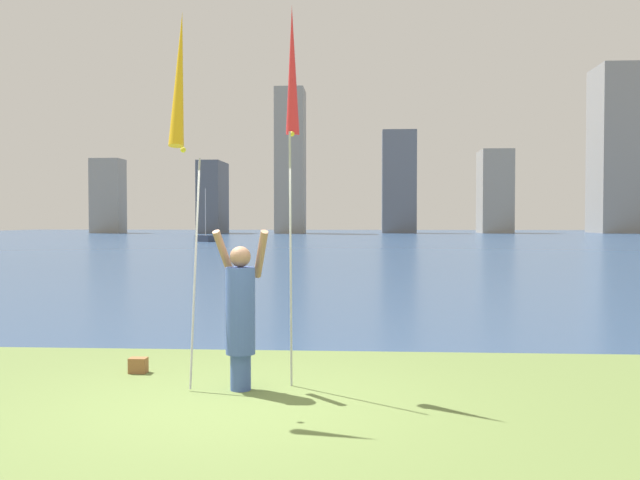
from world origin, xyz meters
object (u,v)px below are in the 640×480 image
bag (138,365)px  sailboat_3 (206,238)px  person (241,311)px  kite_flag_left (180,86)px  kite_flag_right (292,79)px

bag → sailboat_3: bearing=102.0°
person → bag: size_ratio=8.38×
kite_flag_left → bag: bearing=125.2°
person → kite_flag_left: kite_flag_left is taller
person → kite_flag_left: bearing=-134.5°
sailboat_3 → person: bearing=-76.7°
kite_flag_left → bag: (-0.89, 1.26, -3.23)m
person → kite_flag_left: (-0.55, -0.47, 2.44)m
kite_flag_left → bag: kite_flag_left is taller
person → kite_flag_left: 2.54m
person → kite_flag_right: size_ratio=0.41×
kite_flag_left → sailboat_3: 53.52m
bag → person: bearing=-28.6°
person → kite_flag_right: (0.55, 0.34, 2.66)m
person → sailboat_3: size_ratio=0.40×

